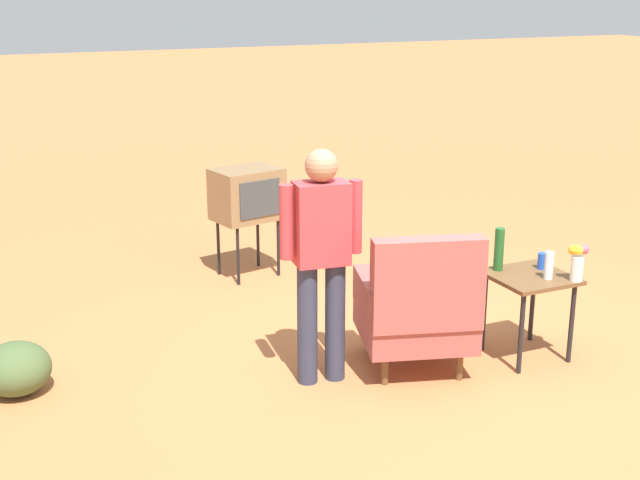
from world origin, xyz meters
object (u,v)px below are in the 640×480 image
side_table (529,287)px  bottle_wine_green (499,249)px  bottle_short_clear (549,265)px  tv_on_stand (247,195)px  soda_can_blue (542,261)px  flower_vase (578,261)px  armchair (419,306)px  person_standing (321,252)px

side_table → bottle_wine_green: bottle_wine_green is taller
side_table → bottle_short_clear: bearing=117.4°
tv_on_stand → soda_can_blue: tv_on_stand is taller
bottle_short_clear → flower_vase: (-0.15, 0.12, 0.05)m
side_table → tv_on_stand: tv_on_stand is taller
side_table → bottle_wine_green: 0.35m
armchair → tv_on_stand: 2.52m
side_table → soda_can_blue: (-0.16, -0.08, 0.16)m
person_standing → bottle_short_clear: (-1.61, 0.38, -0.20)m
person_standing → bottle_wine_green: bearing=176.9°
armchair → tv_on_stand: armchair is taller
armchair → flower_vase: armchair is taller
soda_can_blue → bottle_wine_green: 0.35m
flower_vase → bottle_short_clear: bearing=-36.9°
soda_can_blue → flower_vase: (-0.05, 0.31, 0.09)m
person_standing → bottle_short_clear: size_ratio=8.20×
tv_on_stand → person_standing: person_standing is taller
armchair → flower_vase: (-1.09, 0.34, 0.29)m
person_standing → side_table: bearing=170.3°
bottle_short_clear → side_table: bearing=-62.6°
side_table → person_standing: size_ratio=0.39×
side_table → tv_on_stand: size_ratio=0.62×
tv_on_stand → bottle_short_clear: 3.00m
side_table → soda_can_blue: soda_can_blue is taller
soda_can_blue → flower_vase: flower_vase is taller
side_table → flower_vase: size_ratio=2.40×
tv_on_stand → flower_vase: size_ratio=3.89×
armchair → flower_vase: size_ratio=4.00×
armchair → soda_can_blue: 1.06m
armchair → bottle_short_clear: bearing=166.8°
bottle_wine_green → flower_vase: bottle_wine_green is taller
tv_on_stand → bottle_short_clear: size_ratio=5.15×
tv_on_stand → person_standing: bearing=82.5°
armchair → person_standing: size_ratio=0.65×
armchair → soda_can_blue: size_ratio=8.69×
side_table → tv_on_stand: (1.24, -2.58, 0.24)m
soda_can_blue → bottle_short_clear: bottle_short_clear is taller
bottle_wine_green → flower_vase: size_ratio=1.21×
armchair → flower_vase: 1.18m
tv_on_stand → bottle_wine_green: tv_on_stand is taller
flower_vase → person_standing: bearing=-15.8°
person_standing → bottle_wine_green: (-1.40, 0.07, -0.14)m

